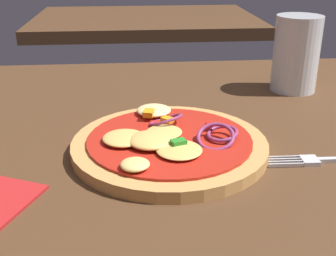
# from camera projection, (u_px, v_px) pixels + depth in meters

# --- Properties ---
(dining_table) EXTENTS (1.29, 0.82, 0.04)m
(dining_table) POSITION_uv_depth(u_px,v_px,m) (187.00, 171.00, 0.48)
(dining_table) COLOR #4C301C
(dining_table) RESTS_ON ground
(pizza) EXTENTS (0.22, 0.22, 0.03)m
(pizza) POSITION_uv_depth(u_px,v_px,m) (168.00, 143.00, 0.49)
(pizza) COLOR tan
(pizza) RESTS_ON dining_table
(fork) EXTENTS (0.16, 0.02, 0.01)m
(fork) POSITION_uv_depth(u_px,v_px,m) (335.00, 160.00, 0.46)
(fork) COLOR silver
(fork) RESTS_ON dining_table
(beer_glass) EXTENTS (0.07, 0.07, 0.12)m
(beer_glass) POSITION_uv_depth(u_px,v_px,m) (296.00, 57.00, 0.67)
(beer_glass) COLOR silver
(beer_glass) RESTS_ON dining_table
(background_table) EXTENTS (0.71, 0.49, 0.04)m
(background_table) POSITION_uv_depth(u_px,v_px,m) (146.00, 22.00, 1.40)
(background_table) COLOR #4C301C
(background_table) RESTS_ON ground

